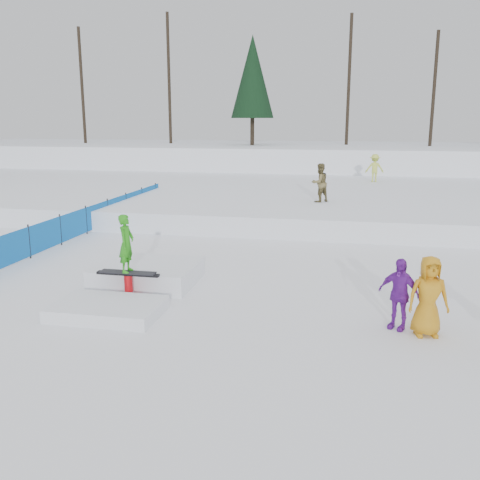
% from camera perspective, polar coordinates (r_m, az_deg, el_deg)
% --- Properties ---
extents(ground, '(120.00, 120.00, 0.00)m').
position_cam_1_polar(ground, '(13.23, -3.89, -6.45)').
color(ground, white).
extents(snow_berm, '(60.00, 14.00, 2.40)m').
position_cam_1_polar(snow_berm, '(42.28, 7.07, 8.44)').
color(snow_berm, white).
rests_on(snow_berm, ground).
extents(snow_midrise, '(50.00, 18.00, 0.80)m').
position_cam_1_polar(snow_midrise, '(28.50, 4.70, 4.80)').
color(snow_midrise, white).
rests_on(snow_midrise, ground).
extents(safety_fence, '(0.05, 16.00, 1.10)m').
position_cam_1_polar(safety_fence, '(21.42, -16.08, 2.08)').
color(safety_fence, '#0D5DB1').
rests_on(safety_fence, ground).
extents(treeline, '(40.24, 4.22, 10.50)m').
position_cam_1_polar(treeline, '(40.51, 16.24, 16.71)').
color(treeline, black).
rests_on(treeline, snow_berm).
extents(walker_olive, '(1.03, 1.02, 1.68)m').
position_cam_1_polar(walker_olive, '(23.58, 8.50, 6.06)').
color(walker_olive, brown).
rests_on(walker_olive, snow_midrise).
extents(walker_ygreen, '(1.04, 0.62, 1.58)m').
position_cam_1_polar(walker_ygreen, '(31.84, 14.17, 7.45)').
color(walker_ygreen, '#C4D64B').
rests_on(walker_ygreen, snow_midrise).
extents(spectator_purple, '(0.97, 0.76, 1.54)m').
position_cam_1_polar(spectator_purple, '(11.74, 16.58, -5.52)').
color(spectator_purple, purple).
rests_on(spectator_purple, ground).
extents(spectator_yellow, '(0.90, 0.67, 1.68)m').
position_cam_1_polar(spectator_yellow, '(11.56, 19.45, -5.67)').
color(spectator_yellow, '#C27F14').
rests_on(spectator_yellow, ground).
extents(jib_rail_feature, '(2.60, 4.40, 2.11)m').
position_cam_1_polar(jib_rail_feature, '(14.04, -10.88, -4.20)').
color(jib_rail_feature, white).
rests_on(jib_rail_feature, ground).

